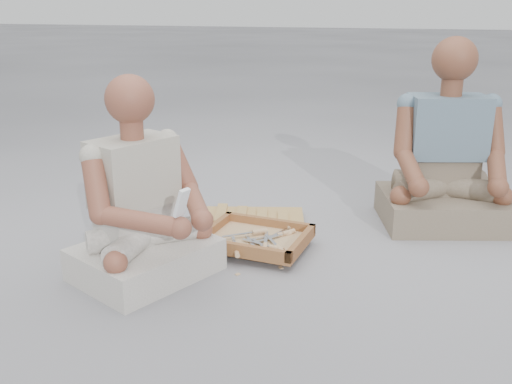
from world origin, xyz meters
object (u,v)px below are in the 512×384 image
(tool_tray, at_px, (256,239))
(companion, at_px, (445,164))
(craftsman, at_px, (142,211))
(carved_panel, at_px, (252,221))

(tool_tray, distance_m, companion, 1.07)
(craftsman, bearing_deg, tool_tray, 160.15)
(tool_tray, distance_m, craftsman, 0.58)
(craftsman, bearing_deg, companion, 154.88)
(carved_panel, distance_m, companion, 1.03)
(carved_panel, distance_m, craftsman, 0.78)
(tool_tray, bearing_deg, craftsman, -131.32)
(carved_panel, relative_size, companion, 0.56)
(carved_panel, relative_size, tool_tray, 1.12)
(craftsman, bearing_deg, carved_panel, -175.99)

